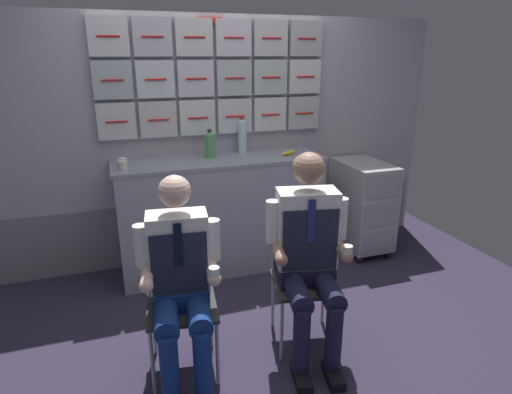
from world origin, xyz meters
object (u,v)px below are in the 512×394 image
Objects in this scene: folding_chair_left at (180,285)px; sparkling_bottle_green at (243,136)px; folding_chair_right at (302,264)px; paper_cup_tan at (123,165)px; crew_member_left at (180,276)px; service_trolley at (362,204)px; crew_member_right at (309,247)px; snack_banana at (289,153)px.

sparkling_bottle_green reaches higher than folding_chair_left.
folding_chair_right is (0.81, 0.02, 0.00)m from folding_chair_left.
crew_member_left is at bearing -79.54° from paper_cup_tan.
service_trolley is 0.68× the size of crew_member_right.
crew_member_right is 7.46× the size of snack_banana.
snack_banana is at bearing 71.98° from folding_chair_right.
paper_cup_tan reaches higher than folding_chair_left.
crew_member_left is 0.79m from crew_member_right.
paper_cup_tan is at bearing -179.22° from service_trolley.
sparkling_bottle_green is at bearing 58.70° from folding_chair_left.
sparkling_bottle_green is at bearing 88.92° from crew_member_right.
folding_chair_left is 0.69× the size of crew_member_left.
service_trolley is 11.50× the size of paper_cup_tan.
service_trolley is 1.33m from sparkling_bottle_green.
crew_member_right is at bearing -10.16° from folding_chair_left.
folding_chair_right is at bearing -89.77° from sparkling_bottle_green.
snack_banana is (0.36, -0.22, -0.13)m from sparkling_bottle_green.
crew_member_right reaches higher than folding_chair_right.
paper_cup_tan is at bearing 100.46° from crew_member_left.
sparkling_bottle_green reaches higher than snack_banana.
crew_member_right is 1.58m from paper_cup_tan.
snack_banana is at bearing 43.37° from folding_chair_left.
crew_member_left is at bearing -178.31° from crew_member_right.
paper_cup_tan is (-0.24, 1.03, 0.52)m from folding_chair_left.
service_trolley is 2.74× the size of sparkling_bottle_green.
crew_member_right is (0.79, 0.02, 0.04)m from crew_member_left.
service_trolley is 1.04× the size of folding_chair_right.
folding_chair_left is at bearing 169.84° from crew_member_right.
sparkling_bottle_green is 4.20× the size of paper_cup_tan.
folding_chair_left is at bearing -178.86° from folding_chair_right.
sparkling_bottle_green is at bearing 90.23° from folding_chair_right.
service_trolley is 2.22m from paper_cup_tan.
crew_member_right is at bearing -107.27° from snack_banana.
folding_chair_right is (0.83, 0.18, -0.15)m from crew_member_left.
crew_member_right is 4.04× the size of sparkling_bottle_green.
folding_chair_left is (-1.91, -1.06, 0.05)m from service_trolley.
service_trolley reaches higher than folding_chair_left.
crew_member_right reaches higher than snack_banana.
folding_chair_right is 4.87× the size of snack_banana.
snack_banana is (0.38, 1.23, 0.30)m from crew_member_right.
sparkling_bottle_green is at bearing 147.69° from snack_banana.
folding_chair_right is at bearing 1.14° from folding_chair_left.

